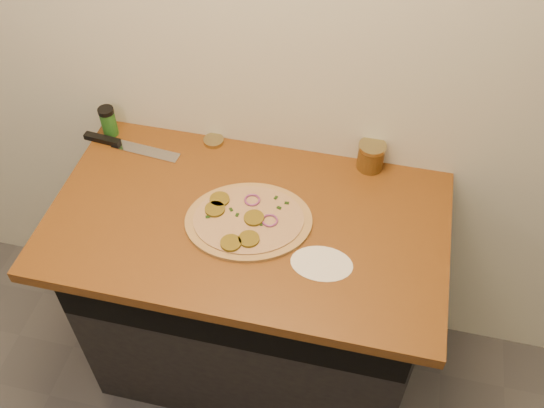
% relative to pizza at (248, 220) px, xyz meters
% --- Properties ---
extents(cabinet, '(1.10, 0.60, 0.86)m').
position_rel_pizza_xyz_m(cabinet, '(-0.01, 0.05, -0.48)').
color(cabinet, black).
rests_on(cabinet, ground).
extents(countertop, '(1.20, 0.70, 0.04)m').
position_rel_pizza_xyz_m(countertop, '(-0.01, 0.02, -0.03)').
color(countertop, brown).
rests_on(countertop, cabinet).
extents(pizza, '(0.45, 0.45, 0.03)m').
position_rel_pizza_xyz_m(pizza, '(0.00, 0.00, 0.00)').
color(pizza, tan).
rests_on(pizza, countertop).
extents(chefs_knife, '(0.34, 0.07, 0.02)m').
position_rel_pizza_xyz_m(chefs_knife, '(-0.49, 0.23, -0.00)').
color(chefs_knife, '#B7BAC1').
rests_on(chefs_knife, countertop).
extents(mason_jar_lid, '(0.09, 0.09, 0.01)m').
position_rel_pizza_xyz_m(mason_jar_lid, '(-0.20, 0.32, -0.00)').
color(mason_jar_lid, tan).
rests_on(mason_jar_lid, countertop).
extents(salsa_jar, '(0.09, 0.09, 0.10)m').
position_rel_pizza_xyz_m(salsa_jar, '(0.33, 0.32, 0.04)').
color(salsa_jar, maroon).
rests_on(salsa_jar, countertop).
extents(spice_shaker, '(0.05, 0.05, 0.11)m').
position_rel_pizza_xyz_m(spice_shaker, '(-0.56, 0.28, 0.04)').
color(spice_shaker, '#215C1D').
rests_on(spice_shaker, countertop).
extents(flour_spill, '(0.19, 0.19, 0.00)m').
position_rel_pizza_xyz_m(flour_spill, '(0.24, -0.10, -0.01)').
color(flour_spill, white).
rests_on(flour_spill, countertop).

